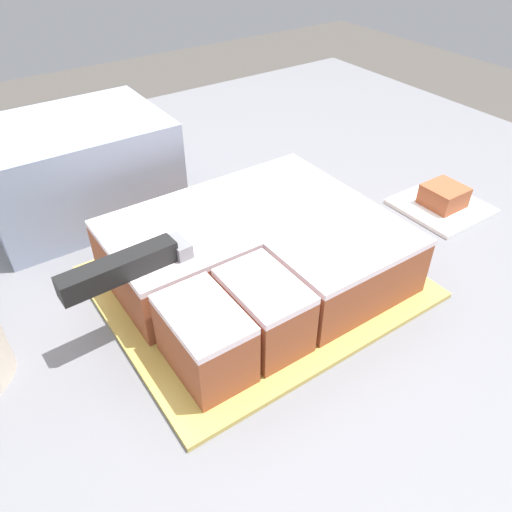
{
  "coord_description": "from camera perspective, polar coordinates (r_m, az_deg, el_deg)",
  "views": [
    {
      "loc": [
        -0.22,
        -0.43,
        1.33
      ],
      "look_at": [
        0.03,
        -0.07,
        0.99
      ],
      "focal_mm": 35.0,
      "sensor_mm": 36.0,
      "label": 1
    }
  ],
  "objects": [
    {
      "name": "cake",
      "position": [
        0.56,
        0.1,
        0.19
      ],
      "size": [
        0.29,
        0.24,
        0.07
      ],
      "color": "#994C2D",
      "rests_on": "cake_board"
    },
    {
      "name": "knife",
      "position": [
        0.49,
        -11.84,
        -0.12
      ],
      "size": [
        0.29,
        0.04,
        0.02
      ],
      "rotation": [
        0.0,
        0.0,
        0.04
      ],
      "color": "silver",
      "rests_on": "cake"
    },
    {
      "name": "paper_napkin",
      "position": [
        0.76,
        20.38,
        5.34
      ],
      "size": [
        0.11,
        0.11,
        0.01
      ],
      "color": "white",
      "rests_on": "countertop"
    },
    {
      "name": "storage_box",
      "position": [
        0.72,
        -19.81,
        9.32
      ],
      "size": [
        0.24,
        0.17,
        0.13
      ],
      "color": "#8C99B2",
      "rests_on": "countertop"
    },
    {
      "name": "countertop",
      "position": [
        0.98,
        -4.12,
        -22.81
      ],
      "size": [
        1.4,
        1.1,
        0.95
      ],
      "color": "slate",
      "rests_on": "ground_plane"
    },
    {
      "name": "cake_board",
      "position": [
        0.58,
        0.0,
        -2.97
      ],
      "size": [
        0.33,
        0.29,
        0.01
      ],
      "color": "gold",
      "rests_on": "countertop"
    },
    {
      "name": "brownie",
      "position": [
        0.75,
        20.66,
        6.46
      ],
      "size": [
        0.05,
        0.05,
        0.03
      ],
      "color": "#994C2D",
      "rests_on": "paper_napkin"
    }
  ]
}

